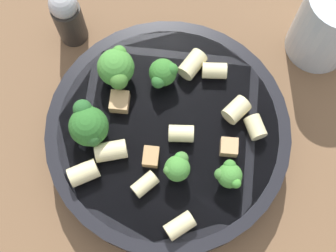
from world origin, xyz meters
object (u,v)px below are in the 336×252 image
pasta_bowl (168,135)px  chicken_chunk_0 (151,157)px  broccoli_floret_1 (229,175)px  chicken_chunk_1 (121,100)px  chicken_chunk_2 (229,147)px  rigatoni_4 (84,173)px  rigatoni_8 (145,184)px  rigatoni_7 (236,110)px  broccoli_floret_3 (116,68)px  rigatoni_3 (180,226)px  broccoli_floret_0 (163,73)px  rigatoni_6 (192,64)px  pepper_shaker (68,17)px  rigatoni_1 (182,133)px  broccoli_floret_2 (88,125)px  drinking_glass (328,27)px  rigatoni_0 (255,127)px  rigatoni_5 (111,151)px  rigatoni_2 (214,71)px  broccoli_floret_4 (178,167)px

pasta_bowl → chicken_chunk_0: (-0.00, 0.03, 0.02)m
broccoli_floret_1 → chicken_chunk_1: broccoli_floret_1 is taller
chicken_chunk_2 → rigatoni_4: bearing=39.7°
rigatoni_8 → broccoli_floret_1: bearing=-146.4°
rigatoni_7 → broccoli_floret_3: bearing=10.9°
rigatoni_3 → broccoli_floret_0: bearing=-55.0°
broccoli_floret_3 → rigatoni_6: bearing=-143.0°
broccoli_floret_1 → pepper_shaker: (0.22, -0.07, -0.02)m
rigatoni_1 → chicken_chunk_2: size_ratio=1.45×
broccoli_floret_1 → rigatoni_4: broccoli_floret_1 is taller
broccoli_floret_2 → chicken_chunk_1: broccoli_floret_2 is taller
rigatoni_3 → drinking_glass: (-0.04, -0.25, -0.01)m
rigatoni_8 → chicken_chunk_2: bearing=-126.6°
rigatoni_7 → chicken_chunk_0: (0.05, 0.08, -0.00)m
rigatoni_6 → chicken_chunk_2: bearing=140.6°
chicken_chunk_0 → chicken_chunk_2: size_ratio=1.14×
rigatoni_1 → rigatoni_0: bearing=-146.4°
pasta_bowl → broccoli_floret_1: size_ratio=8.07×
rigatoni_0 → chicken_chunk_2: 0.03m
broccoli_floret_1 → rigatoni_4: 0.13m
rigatoni_5 → drinking_glass: size_ratio=0.31×
rigatoni_1 → drinking_glass: bearing=-113.3°
broccoli_floret_3 → rigatoni_0: (-0.14, -0.02, -0.01)m
rigatoni_6 → drinking_glass: drinking_glass is taller
rigatoni_1 → rigatoni_2: bearing=-88.1°
broccoli_floret_1 → rigatoni_1: bearing=-16.5°
broccoli_floret_1 → rigatoni_5: size_ratio=1.01×
pepper_shaker → rigatoni_1: bearing=160.9°
broccoli_floret_3 → rigatoni_0: 0.14m
rigatoni_5 → drinking_glass: bearing=-119.1°
rigatoni_7 → rigatoni_0: bearing=164.6°
rigatoni_6 → chicken_chunk_2: 0.09m
broccoli_floret_0 → pepper_shaker: bearing=-7.5°
rigatoni_4 → rigatoni_6: same height
rigatoni_0 → rigatoni_8: size_ratio=0.89×
pasta_bowl → broccoli_floret_4: broccoli_floret_4 is taller
rigatoni_1 → rigatoni_2: same height
rigatoni_2 → rigatoni_4: size_ratio=0.90×
rigatoni_1 → rigatoni_3: size_ratio=0.90×
broccoli_floret_1 → rigatoni_3: size_ratio=1.13×
rigatoni_1 → pepper_shaker: (0.17, -0.06, -0.01)m
broccoli_floret_1 → rigatoni_5: broccoli_floret_1 is taller
rigatoni_2 → rigatoni_0: bearing=151.3°
chicken_chunk_2 → drinking_glass: bearing=-100.5°
broccoli_floret_3 → chicken_chunk_0: (-0.07, 0.06, -0.02)m
pasta_bowl → rigatoni_5: 0.06m
pasta_bowl → rigatoni_8: size_ratio=10.05×
rigatoni_5 → chicken_chunk_2: size_ratio=1.80×
rigatoni_8 → drinking_glass: bearing=-109.2°
broccoli_floret_4 → chicken_chunk_1: (0.08, -0.03, -0.01)m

